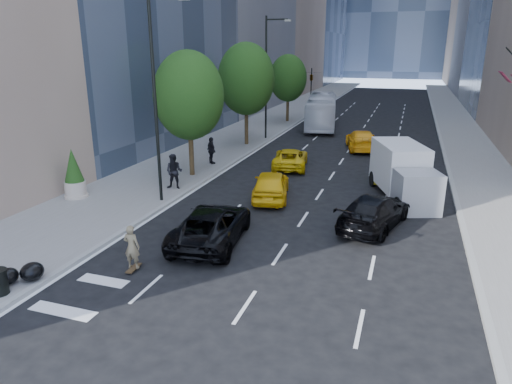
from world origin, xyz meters
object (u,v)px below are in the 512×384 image
(black_sedan_lincoln, at_px, (212,225))
(black_sedan_mercedes, at_px, (374,211))
(box_truck, at_px, (403,172))
(skateboarder, at_px, (132,250))
(city_bus, at_px, (321,111))
(planter_shrub, at_px, (74,174))

(black_sedan_lincoln, relative_size, black_sedan_mercedes, 1.05)
(box_truck, bearing_deg, skateboarder, -146.34)
(black_sedan_lincoln, distance_m, box_truck, 11.22)
(box_truck, bearing_deg, black_sedan_mercedes, -121.78)
(box_truck, bearing_deg, city_bus, 92.13)
(box_truck, bearing_deg, black_sedan_lincoln, -149.70)
(planter_shrub, bearing_deg, black_sedan_lincoln, -16.88)
(city_bus, bearing_deg, planter_shrub, -115.17)
(skateboarder, relative_size, planter_shrub, 0.63)
(black_sedan_mercedes, height_order, city_bus, city_bus)
(skateboarder, xyz_separation_m, black_sedan_mercedes, (7.83, 7.08, -0.08))
(skateboarder, distance_m, city_bus, 33.19)
(planter_shrub, bearing_deg, city_bus, 73.98)
(black_sedan_lincoln, relative_size, planter_shrub, 2.05)
(black_sedan_lincoln, height_order, planter_shrub, planter_shrub)
(black_sedan_lincoln, distance_m, black_sedan_mercedes, 7.28)
(black_sedan_mercedes, bearing_deg, planter_shrub, 19.23)
(black_sedan_lincoln, distance_m, planter_shrub, 9.43)
(skateboarder, relative_size, black_sedan_lincoln, 0.31)
(skateboarder, bearing_deg, box_truck, -131.46)
(black_sedan_lincoln, relative_size, box_truck, 0.86)
(city_bus, distance_m, box_truck, 22.97)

